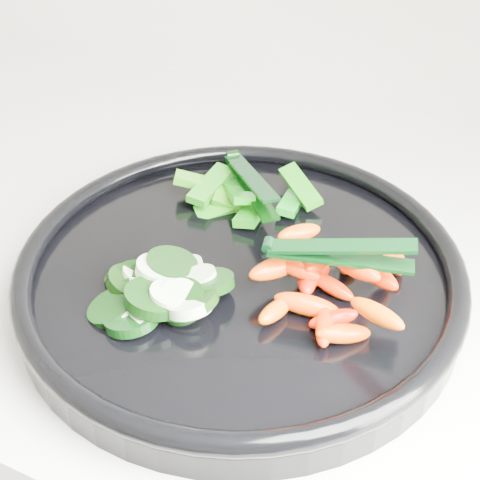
% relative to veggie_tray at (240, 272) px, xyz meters
% --- Properties ---
extents(veggie_tray, '(0.41, 0.41, 0.04)m').
position_rel_veggie_tray_xyz_m(veggie_tray, '(0.00, 0.00, 0.00)').
color(veggie_tray, black).
rests_on(veggie_tray, counter).
extents(cucumber_pile, '(0.12, 0.12, 0.04)m').
position_rel_veggie_tray_xyz_m(cucumber_pile, '(-0.04, -0.06, 0.01)').
color(cucumber_pile, black).
rests_on(cucumber_pile, veggie_tray).
extents(carrot_pile, '(0.14, 0.15, 0.05)m').
position_rel_veggie_tray_xyz_m(carrot_pile, '(0.08, 0.00, 0.02)').
color(carrot_pile, '#FF1700').
rests_on(carrot_pile, veggie_tray).
extents(pepper_pile, '(0.14, 0.10, 0.04)m').
position_rel_veggie_tray_xyz_m(pepper_pile, '(-0.04, 0.09, 0.01)').
color(pepper_pile, '#15750B').
rests_on(pepper_pile, veggie_tray).
extents(tong_carrot, '(0.11, 0.04, 0.02)m').
position_rel_veggie_tray_xyz_m(tong_carrot, '(0.08, -0.00, 0.05)').
color(tong_carrot, black).
rests_on(tong_carrot, carrot_pile).
extents(tong_pepper, '(0.09, 0.09, 0.02)m').
position_rel_veggie_tray_xyz_m(tong_pepper, '(-0.03, 0.09, 0.03)').
color(tong_pepper, black).
rests_on(tong_pepper, pepper_pile).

